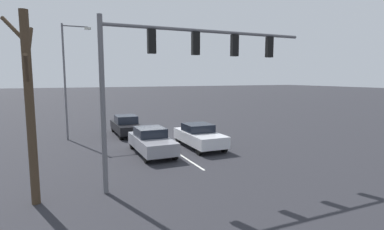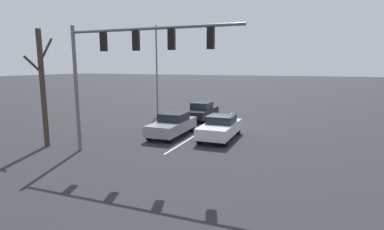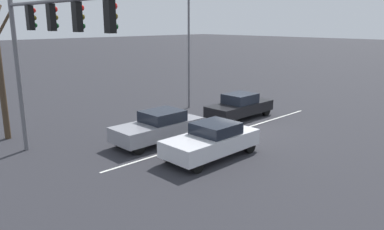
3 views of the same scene
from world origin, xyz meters
name	(u,v)px [view 1 (image 1 of 3)]	position (x,y,z in m)	size (l,w,h in m)	color
ground_plane	(152,136)	(0.00, 0.00, 0.00)	(240.00, 240.00, 0.00)	#28282D
lane_stripe_left_divider	(158,140)	(0.00, 1.66, 0.01)	(0.12, 15.32, 0.01)	silver
car_silver_leftlane_front	(199,136)	(-1.84, 4.80, 0.77)	(1.92, 4.52, 1.52)	silver
car_gray_midlane_front	(151,141)	(1.46, 5.11, 0.78)	(1.84, 4.63, 1.55)	gray
car_black_midlane_second	(126,125)	(1.64, -1.46, 0.76)	(1.77, 4.62, 1.54)	black
traffic_signal_gantry	(180,61)	(1.65, 10.30, 5.23)	(9.38, 0.37, 6.86)	slate
street_lamp_right_shoulder	(68,74)	(5.74, -1.24, 4.77)	(1.99, 0.24, 8.28)	slate
bare_tree_near	(29,104)	(7.29, 10.31, 3.64)	(1.01, 1.97, 6.81)	#423323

